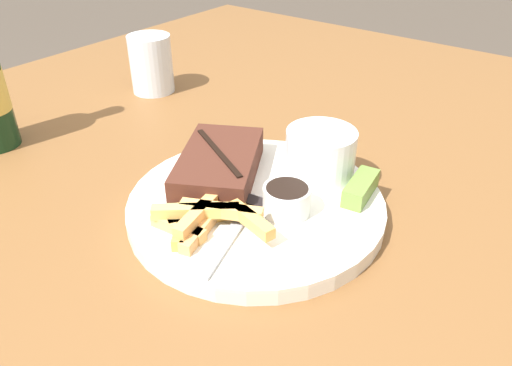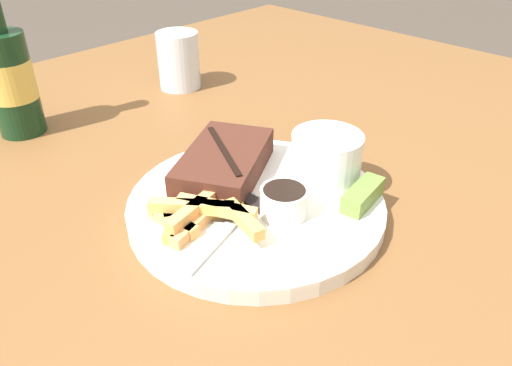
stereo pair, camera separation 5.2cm
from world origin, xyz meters
The scene contains 10 objects.
dining_table centered at (0.00, 0.00, 0.71)m, with size 1.43×1.28×0.78m.
dinner_plate centered at (0.00, 0.00, 0.79)m, with size 0.27×0.27×0.02m.
steak_portion centered at (0.01, 0.06, 0.81)m, with size 0.16×0.14×0.03m.
fries_pile centered at (-0.07, 0.01, 0.81)m, with size 0.09×0.12×0.02m.
coleslaw_cup centered at (0.08, -0.03, 0.83)m, with size 0.08×0.08×0.05m.
dipping_sauce_cup centered at (0.00, -0.04, 0.81)m, with size 0.05×0.05×0.03m.
pickle_spear centered at (0.07, -0.09, 0.81)m, with size 0.06×0.03×0.02m.
fork_utensil centered at (-0.07, -0.02, 0.80)m, with size 0.13×0.05×0.00m.
knife_utensil centered at (-0.02, 0.03, 0.80)m, with size 0.04×0.17×0.01m.
drinking_glass centered at (0.17, 0.34, 0.82)m, with size 0.07×0.07×0.09m.
Camera 1 is at (-0.35, -0.26, 1.10)m, focal length 35.00 mm.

